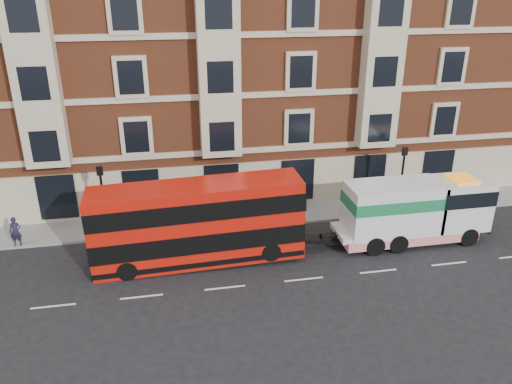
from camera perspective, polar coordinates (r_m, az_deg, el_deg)
ground at (r=24.90m, az=-3.56°, el=-10.87°), size 120.00×120.00×0.00m
sidewalk at (r=31.34m, az=-5.37°, el=-3.19°), size 90.00×3.00×0.15m
victorian_terrace at (r=35.86m, az=-6.43°, el=16.80°), size 45.00×12.00×20.40m
lamp_post_west at (r=29.21m, az=-17.08°, el=-0.57°), size 0.35×0.15×4.35m
lamp_post_east at (r=32.36m, az=16.35°, el=1.82°), size 0.35×0.15×4.35m
double_decker_bus at (r=26.04m, az=-6.69°, el=-3.42°), size 10.91×2.50×4.41m
tow_truck at (r=29.43m, az=17.43°, el=-2.03°), size 8.73×2.58×3.64m
pedestrian at (r=30.82m, az=-25.78°, el=-4.11°), size 0.63×0.42×1.72m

